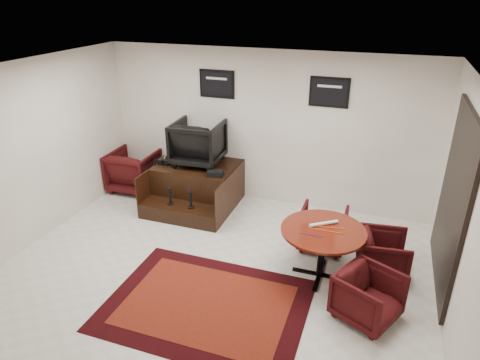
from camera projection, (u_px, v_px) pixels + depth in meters
name	position (u px, v px, depth m)	size (l,w,h in m)	color
ground	(213.00, 272.00, 6.13)	(6.00, 6.00, 0.00)	silver
room_shell	(243.00, 157.00, 5.38)	(6.02, 5.02, 2.81)	white
area_rug	(207.00, 304.00, 5.50)	(2.53, 1.90, 0.01)	black
shine_podium	(197.00, 186.00, 7.94)	(1.48, 1.53, 0.76)	black
shine_chair	(198.00, 140.00, 7.72)	(0.86, 0.80, 0.88)	black
shoes_pair	(166.00, 160.00, 7.89)	(0.22, 0.27, 0.10)	black
polish_kit	(215.00, 173.00, 7.35)	(0.27, 0.19, 0.09)	black
umbrella_black	(151.00, 179.00, 8.03)	(0.33, 0.12, 0.89)	black
umbrella_hooked	(155.00, 176.00, 8.13)	(0.33, 0.12, 0.89)	black
armchair_side	(134.00, 169.00, 8.48)	(0.86, 0.81, 0.89)	black
meeting_table	(323.00, 235.00, 5.79)	(1.15, 1.15, 0.75)	#4C160A
table_chair_back	(323.00, 227.00, 6.60)	(0.69, 0.65, 0.71)	black
table_chair_window	(383.00, 252.00, 5.99)	(0.67, 0.62, 0.69)	black
table_chair_corner	(369.00, 295.00, 5.15)	(0.68, 0.64, 0.70)	black
paper_roll	(324.00, 224.00, 5.85)	(0.05, 0.05, 0.42)	silver
table_clutter	(324.00, 230.00, 5.72)	(0.57, 0.33, 0.01)	#E7400C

